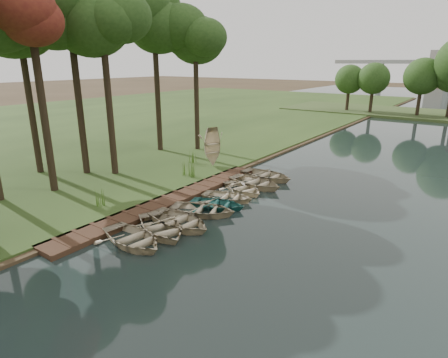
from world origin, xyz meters
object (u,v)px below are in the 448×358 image
Objects in this scene: rowboat_1 at (161,225)px; stored_rowboat at (212,162)px; rowboat_2 at (179,219)px; boardwalk at (172,200)px; rowboat_0 at (132,237)px.

stored_rowboat is (-4.88, 10.41, 0.17)m from rowboat_1.
rowboat_1 is 1.00× the size of rowboat_2.
boardwalk is 4.22m from rowboat_1.
rowboat_0 is 1.21× the size of stored_rowboat.
rowboat_2 is 1.26× the size of stored_rowboat.
rowboat_1 is 11.49m from stored_rowboat.
rowboat_0 is at bearing -65.12° from boardwalk.
boardwalk is at bearing -140.39° from stored_rowboat.
rowboat_1 is at bearing 0.56° from rowboat_0.
boardwalk is at bearing 60.47° from rowboat_1.
rowboat_1 is at bearing -133.76° from stored_rowboat.
boardwalk is at bearing 32.81° from rowboat_0.
rowboat_0 is 2.68m from rowboat_2.
stored_rowboat reaches higher than rowboat_2.
stored_rowboat is (-2.35, 7.04, 0.46)m from boardwalk.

